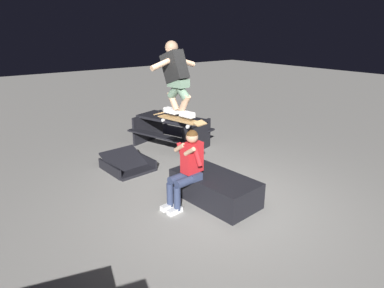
% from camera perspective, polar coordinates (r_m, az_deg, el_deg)
% --- Properties ---
extents(ground_plane, '(40.00, 40.00, 0.00)m').
position_cam_1_polar(ground_plane, '(5.70, 3.83, -10.08)').
color(ground_plane, gray).
extents(ledge_box_main, '(1.56, 0.89, 0.44)m').
position_cam_1_polar(ledge_box_main, '(5.71, 3.92, -7.55)').
color(ledge_box_main, black).
rests_on(ledge_box_main, ground).
extents(person_sitting_on_ledge, '(0.60, 0.77, 1.28)m').
position_cam_1_polar(person_sitting_on_ledge, '(5.36, -0.82, -3.70)').
color(person_sitting_on_ledge, '#2D3856').
rests_on(person_sitting_on_ledge, ground).
extents(skateboard, '(1.04, 0.35, 0.13)m').
position_cam_1_polar(skateboard, '(5.27, -2.25, 4.26)').
color(skateboard, '#AD8451').
extents(skater_airborne, '(0.63, 0.89, 1.12)m').
position_cam_1_polar(skater_airborne, '(5.18, -2.80, 11.74)').
color(skater_airborne, white).
extents(kicker_ramp, '(1.02, 0.90, 0.43)m').
position_cam_1_polar(kicker_ramp, '(7.10, -10.98, -3.69)').
color(kicker_ramp, black).
rests_on(kicker_ramp, ground).
extents(picnic_table_back, '(2.02, 1.78, 0.75)m').
position_cam_1_polar(picnic_table_back, '(8.21, -3.58, 2.95)').
color(picnic_table_back, black).
rests_on(picnic_table_back, ground).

